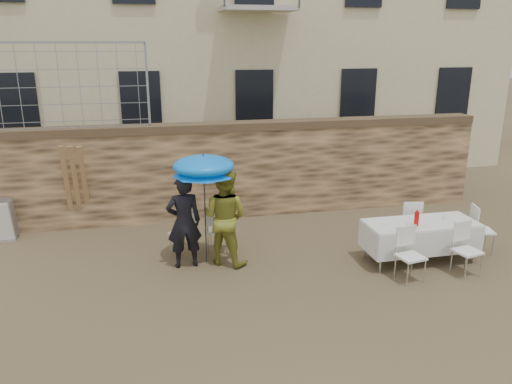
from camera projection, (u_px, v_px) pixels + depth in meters
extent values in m
plane|color=brown|center=(261.00, 327.00, 7.31)|extent=(80.00, 80.00, 0.00)
cube|color=olive|center=(214.00, 171.00, 11.67)|extent=(13.00, 0.50, 2.20)
imported|color=black|center=(184.00, 222.00, 9.06)|extent=(0.67, 0.47, 1.74)
imported|color=#ADAC34|center=(225.00, 217.00, 9.20)|extent=(1.12, 1.07, 1.82)
cylinder|color=#3F3F44|center=(205.00, 220.00, 9.24)|extent=(0.03, 0.03, 1.71)
cone|color=#0A75E8|center=(204.00, 169.00, 8.96)|extent=(1.16, 1.16, 0.22)
cube|color=silver|center=(421.00, 223.00, 9.34)|extent=(2.10, 0.85, 0.05)
cylinder|color=silver|center=(381.00, 254.00, 8.94)|extent=(0.04, 0.04, 0.74)
cylinder|color=silver|center=(475.00, 245.00, 9.33)|extent=(0.04, 0.04, 0.74)
cylinder|color=silver|center=(365.00, 239.00, 9.58)|extent=(0.04, 0.04, 0.74)
cylinder|color=silver|center=(454.00, 232.00, 9.97)|extent=(0.04, 0.04, 0.74)
cylinder|color=red|center=(417.00, 219.00, 9.12)|extent=(0.09, 0.09, 0.26)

